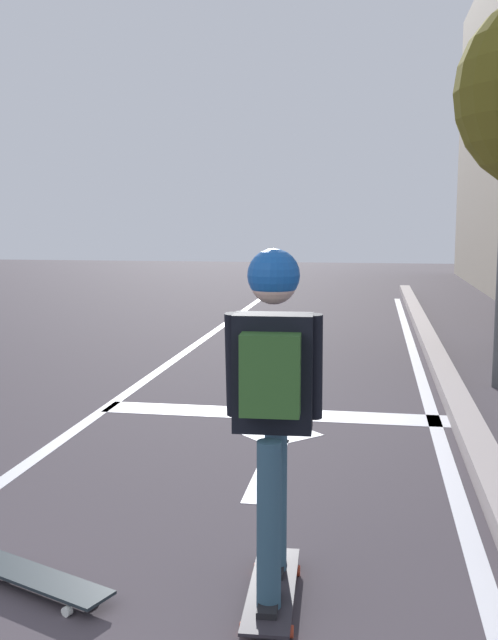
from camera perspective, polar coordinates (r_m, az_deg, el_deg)
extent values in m
cube|color=silver|center=(7.67, -9.79, -5.86)|extent=(0.12, 20.00, 0.01)
cube|color=silver|center=(7.28, 13.90, -6.72)|extent=(0.12, 20.00, 0.01)
cube|color=silver|center=(6.91, 1.88, -7.27)|extent=(3.23, 0.40, 0.01)
cube|color=silver|center=(5.47, 1.47, -11.37)|extent=(0.16, 1.40, 0.01)
cube|color=silver|center=(6.28, 2.57, -8.85)|extent=(0.71, 0.71, 0.01)
cube|color=#A79996|center=(7.29, 15.89, -6.23)|extent=(0.24, 24.00, 0.14)
cube|color=#27242A|center=(3.70, 1.81, -20.05)|extent=(0.25, 0.84, 0.02)
cube|color=#B2B2B7|center=(3.95, 2.19, -18.33)|extent=(0.18, 0.06, 0.01)
cylinder|color=#D04329|center=(3.97, 0.63, -18.69)|extent=(0.03, 0.06, 0.05)
cylinder|color=#D04329|center=(3.96, 3.75, -18.82)|extent=(0.03, 0.06, 0.05)
cube|color=#B2B2B7|center=(3.46, 1.37, -22.42)|extent=(0.18, 0.06, 0.01)
cylinder|color=#D04329|center=(3.48, -0.46, -22.80)|extent=(0.03, 0.06, 0.05)
cylinder|color=#D04329|center=(3.47, 3.20, -22.97)|extent=(0.03, 0.06, 0.05)
cylinder|color=#2E4E62|center=(3.70, 2.09, -13.40)|extent=(0.11, 0.11, 0.76)
cube|color=black|center=(3.84, 2.06, -18.50)|extent=(0.10, 0.24, 0.03)
cylinder|color=#2E4E62|center=(3.37, 1.56, -15.60)|extent=(0.11, 0.11, 0.76)
cube|color=black|center=(3.53, 1.54, -21.08)|extent=(0.10, 0.24, 0.03)
cube|color=black|center=(3.34, 1.89, -4.08)|extent=(0.37, 0.20, 0.54)
cylinder|color=black|center=(3.38, -1.24, -3.50)|extent=(0.07, 0.12, 0.49)
cylinder|color=black|center=(3.35, 5.13, -3.63)|extent=(0.07, 0.11, 0.49)
sphere|color=beige|center=(3.28, 1.92, 3.05)|extent=(0.21, 0.21, 0.21)
sphere|color=#1754A9|center=(3.28, 1.92, 3.51)|extent=(0.24, 0.24, 0.24)
cube|color=#2E5925|center=(3.20, 1.67, -4.24)|extent=(0.27, 0.15, 0.36)
cube|color=#20292F|center=(3.93, -15.96, -18.70)|extent=(0.84, 0.49, 0.02)
cube|color=#B2B2B7|center=(4.13, -18.70, -17.67)|extent=(0.11, 0.16, 0.01)
cylinder|color=silver|center=(4.19, -17.67, -17.65)|extent=(0.06, 0.05, 0.05)
cube|color=#B2B2B7|center=(3.75, -12.87, -20.17)|extent=(0.11, 0.16, 0.01)
cylinder|color=silver|center=(3.71, -13.93, -21.07)|extent=(0.06, 0.05, 0.05)
cylinder|color=silver|center=(3.82, -11.83, -20.07)|extent=(0.06, 0.05, 0.05)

